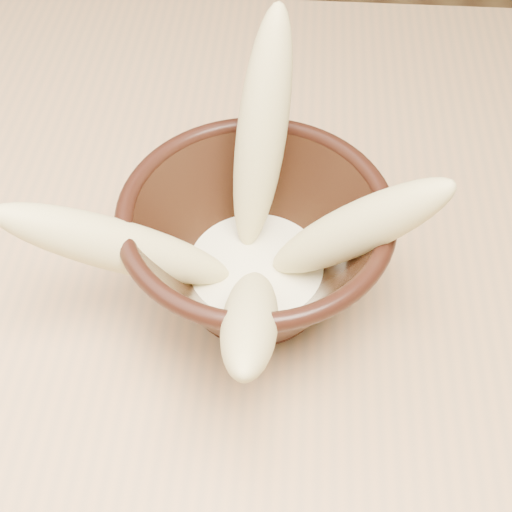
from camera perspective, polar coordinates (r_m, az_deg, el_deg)
The scene contains 7 objects.
table at distance 0.67m, azimuth -19.37°, elevation -4.76°, with size 1.20×0.80×0.75m.
bowl at distance 0.50m, azimuth 0.00°, elevation 0.63°, with size 0.19×0.19×0.10m.
milk_puddle at distance 0.52m, azimuth -0.00°, elevation -1.13°, with size 0.11×0.11×0.01m, color #F4EFC4.
banana_upright at distance 0.50m, azimuth 0.46°, elevation 9.80°, with size 0.03×0.03×0.18m, color #DDD182.
banana_left at distance 0.47m, azimuth -10.79°, elevation 0.76°, with size 0.03×0.03×0.17m, color #DDD182.
banana_right at distance 0.47m, azimuth 7.91°, elevation 2.09°, with size 0.03×0.03×0.16m, color #DDD182.
banana_front at distance 0.44m, azimuth -0.46°, elevation -5.11°, with size 0.03×0.03×0.16m, color #DDD182.
Camera 1 is at (0.24, -0.34, 1.20)m, focal length 50.00 mm.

